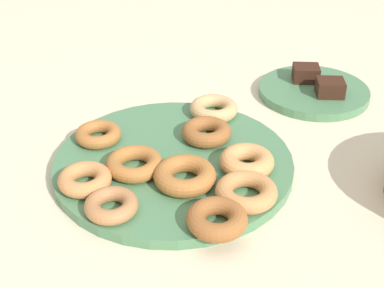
{
  "coord_description": "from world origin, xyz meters",
  "views": [
    {
      "loc": [
        0.7,
        0.12,
        0.49
      ],
      "look_at": [
        0.0,
        0.03,
        0.05
      ],
      "focal_mm": 50.49,
      "sensor_mm": 36.0,
      "label": 1
    }
  ],
  "objects_px": {
    "donut_0": "(247,161)",
    "donut_6": "(217,219)",
    "donut_3": "(111,205)",
    "donut_8": "(206,132)",
    "donut_5": "(185,176)",
    "donut_9": "(85,180)",
    "brownie_far": "(330,88)",
    "donut_4": "(214,109)",
    "donut_7": "(134,164)",
    "cake_plate": "(314,92)",
    "donut_plate": "(173,163)",
    "brownie_near": "(306,73)",
    "donut_1": "(246,192)",
    "donut_2": "(98,134)"
  },
  "relations": [
    {
      "from": "donut_plate",
      "to": "donut_3",
      "type": "height_order",
      "value": "donut_3"
    },
    {
      "from": "donut_8",
      "to": "brownie_near",
      "type": "height_order",
      "value": "brownie_near"
    },
    {
      "from": "donut_0",
      "to": "brownie_near",
      "type": "xyz_separation_m",
      "value": [
        -0.33,
        0.1,
        0.0
      ]
    },
    {
      "from": "donut_8",
      "to": "brownie_far",
      "type": "relative_size",
      "value": 1.61
    },
    {
      "from": "donut_plate",
      "to": "donut_9",
      "type": "bearing_deg",
      "value": -52.54
    },
    {
      "from": "donut_6",
      "to": "donut_8",
      "type": "bearing_deg",
      "value": -170.02
    },
    {
      "from": "donut_2",
      "to": "donut_9",
      "type": "bearing_deg",
      "value": 7.41
    },
    {
      "from": "brownie_far",
      "to": "donut_4",
      "type": "bearing_deg",
      "value": -63.15
    },
    {
      "from": "brownie_near",
      "to": "donut_2",
      "type": "bearing_deg",
      "value": -51.52
    },
    {
      "from": "donut_5",
      "to": "donut_2",
      "type": "bearing_deg",
      "value": -122.03
    },
    {
      "from": "cake_plate",
      "to": "brownie_far",
      "type": "xyz_separation_m",
      "value": [
        0.03,
        0.03,
        0.02
      ]
    },
    {
      "from": "donut_4",
      "to": "donut_7",
      "type": "height_order",
      "value": "same"
    },
    {
      "from": "brownie_near",
      "to": "donut_7",
      "type": "bearing_deg",
      "value": -37.28
    },
    {
      "from": "donut_7",
      "to": "cake_plate",
      "type": "xyz_separation_m",
      "value": [
        -0.32,
        0.29,
        -0.02
      ]
    },
    {
      "from": "donut_4",
      "to": "donut_3",
      "type": "bearing_deg",
      "value": -20.98
    },
    {
      "from": "donut_0",
      "to": "donut_1",
      "type": "height_order",
      "value": "donut_0"
    },
    {
      "from": "donut_3",
      "to": "donut_8",
      "type": "xyz_separation_m",
      "value": [
        -0.21,
        0.11,
        0.0
      ]
    },
    {
      "from": "donut_5",
      "to": "donut_3",
      "type": "bearing_deg",
      "value": -48.93
    },
    {
      "from": "donut_0",
      "to": "brownie_near",
      "type": "distance_m",
      "value": 0.35
    },
    {
      "from": "brownie_near",
      "to": "cake_plate",
      "type": "bearing_deg",
      "value": 26.57
    },
    {
      "from": "donut_plate",
      "to": "cake_plate",
      "type": "xyz_separation_m",
      "value": [
        -0.28,
        0.23,
        -0.0
      ]
    },
    {
      "from": "donut_9",
      "to": "donut_0",
      "type": "bearing_deg",
      "value": 108.09
    },
    {
      "from": "donut_2",
      "to": "donut_6",
      "type": "distance_m",
      "value": 0.29
    },
    {
      "from": "donut_7",
      "to": "donut_plate",
      "type": "bearing_deg",
      "value": 126.71
    },
    {
      "from": "donut_plate",
      "to": "donut_6",
      "type": "xyz_separation_m",
      "value": [
        0.15,
        0.08,
        0.02
      ]
    },
    {
      "from": "donut_3",
      "to": "brownie_far",
      "type": "height_order",
      "value": "brownie_far"
    },
    {
      "from": "donut_5",
      "to": "donut_7",
      "type": "bearing_deg",
      "value": -105.41
    },
    {
      "from": "donut_0",
      "to": "brownie_far",
      "type": "height_order",
      "value": "brownie_far"
    },
    {
      "from": "donut_5",
      "to": "cake_plate",
      "type": "xyz_separation_m",
      "value": [
        -0.35,
        0.21,
        -0.02
      ]
    },
    {
      "from": "donut_7",
      "to": "brownie_far",
      "type": "relative_size",
      "value": 1.71
    },
    {
      "from": "donut_9",
      "to": "brownie_far",
      "type": "bearing_deg",
      "value": 132.54
    },
    {
      "from": "donut_5",
      "to": "donut_8",
      "type": "xyz_separation_m",
      "value": [
        -0.13,
        0.02,
        -0.0
      ]
    },
    {
      "from": "cake_plate",
      "to": "brownie_near",
      "type": "relative_size",
      "value": 4.23
    },
    {
      "from": "cake_plate",
      "to": "donut_3",
      "type": "bearing_deg",
      "value": -34.96
    },
    {
      "from": "donut_6",
      "to": "donut_9",
      "type": "relative_size",
      "value": 1.04
    },
    {
      "from": "donut_0",
      "to": "donut_3",
      "type": "xyz_separation_m",
      "value": [
        0.13,
        -0.18,
        -0.0
      ]
    },
    {
      "from": "donut_plate",
      "to": "donut_4",
      "type": "relative_size",
      "value": 4.42
    },
    {
      "from": "donut_8",
      "to": "cake_plate",
      "type": "height_order",
      "value": "donut_8"
    },
    {
      "from": "donut_6",
      "to": "cake_plate",
      "type": "height_order",
      "value": "donut_6"
    },
    {
      "from": "donut_7",
      "to": "donut_1",
      "type": "bearing_deg",
      "value": 74.57
    },
    {
      "from": "donut_0",
      "to": "brownie_near",
      "type": "bearing_deg",
      "value": 162.73
    },
    {
      "from": "donut_4",
      "to": "donut_5",
      "type": "height_order",
      "value": "donut_5"
    },
    {
      "from": "brownie_far",
      "to": "donut_1",
      "type": "bearing_deg",
      "value": -22.5
    },
    {
      "from": "donut_0",
      "to": "donut_6",
      "type": "bearing_deg",
      "value": -13.17
    },
    {
      "from": "donut_plate",
      "to": "donut_4",
      "type": "bearing_deg",
      "value": 161.91
    },
    {
      "from": "donut_1",
      "to": "cake_plate",
      "type": "bearing_deg",
      "value": 162.71
    },
    {
      "from": "donut_0",
      "to": "donut_8",
      "type": "distance_m",
      "value": 0.11
    },
    {
      "from": "brownie_near",
      "to": "brownie_far",
      "type": "distance_m",
      "value": 0.07
    },
    {
      "from": "donut_9",
      "to": "donut_plate",
      "type": "bearing_deg",
      "value": 127.46
    },
    {
      "from": "cake_plate",
      "to": "brownie_far",
      "type": "bearing_deg",
      "value": 45.0
    }
  ]
}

